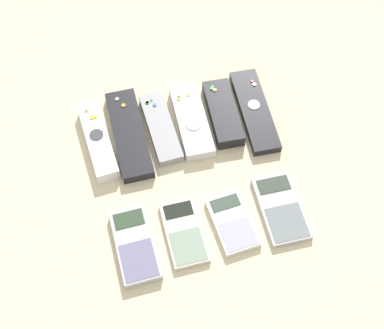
% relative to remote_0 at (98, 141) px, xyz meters
% --- Properties ---
extents(ground_plane, '(3.00, 3.00, 0.00)m').
position_rel_remote_0_xyz_m(ground_plane, '(0.16, -0.13, -0.01)').
color(ground_plane, beige).
extents(remote_0, '(0.05, 0.17, 0.03)m').
position_rel_remote_0_xyz_m(remote_0, '(0.00, 0.00, 0.00)').
color(remote_0, white).
rests_on(remote_0, ground_plane).
extents(remote_1, '(0.06, 0.20, 0.02)m').
position_rel_remote_0_xyz_m(remote_1, '(0.06, 0.00, -0.00)').
color(remote_1, black).
rests_on(remote_1, ground_plane).
extents(remote_2, '(0.05, 0.16, 0.02)m').
position_rel_remote_0_xyz_m(remote_2, '(0.12, 0.00, -0.00)').
color(remote_2, gray).
rests_on(remote_2, ground_plane).
extents(remote_3, '(0.06, 0.17, 0.03)m').
position_rel_remote_0_xyz_m(remote_3, '(0.19, -0.00, -0.00)').
color(remote_3, silver).
rests_on(remote_3, ground_plane).
extents(remote_4, '(0.06, 0.15, 0.03)m').
position_rel_remote_0_xyz_m(remote_4, '(0.25, 0.00, 0.00)').
color(remote_4, black).
rests_on(remote_4, ground_plane).
extents(remote_5, '(0.07, 0.20, 0.02)m').
position_rel_remote_0_xyz_m(remote_5, '(0.31, -0.01, -0.00)').
color(remote_5, black).
rests_on(remote_5, ground_plane).
extents(calculator_0, '(0.07, 0.14, 0.02)m').
position_rel_remote_0_xyz_m(calculator_0, '(0.02, -0.23, -0.00)').
color(calculator_0, '#B2B2B7').
rests_on(calculator_0, ground_plane).
extents(calculator_1, '(0.06, 0.13, 0.01)m').
position_rel_remote_0_xyz_m(calculator_1, '(0.11, -0.23, -0.01)').
color(calculator_1, beige).
rests_on(calculator_1, ground_plane).
extents(calculator_2, '(0.07, 0.12, 0.01)m').
position_rel_remote_0_xyz_m(calculator_2, '(0.20, -0.23, -0.01)').
color(calculator_2, silver).
rests_on(calculator_2, ground_plane).
extents(calculator_3, '(0.08, 0.14, 0.01)m').
position_rel_remote_0_xyz_m(calculator_3, '(0.29, -0.22, -0.01)').
color(calculator_3, '#B2B2B7').
rests_on(calculator_3, ground_plane).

